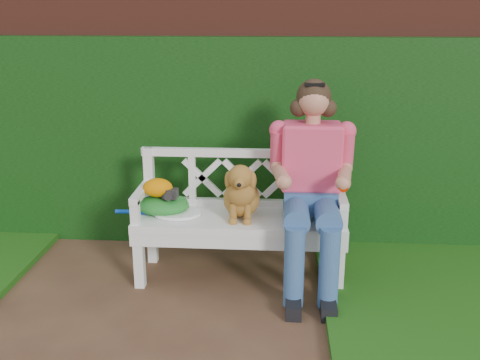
{
  "coord_description": "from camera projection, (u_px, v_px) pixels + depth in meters",
  "views": [
    {
      "loc": [
        0.78,
        -2.76,
        1.92
      ],
      "look_at": [
        0.51,
        1.01,
        0.75
      ],
      "focal_mm": 42.0,
      "sensor_mm": 36.0,
      "label": 1
    }
  ],
  "objects": [
    {
      "name": "tennis_racket",
      "position": [
        173.0,
        213.0,
        4.05
      ],
      "size": [
        0.71,
        0.51,
        0.03
      ],
      "primitive_type": null,
      "rotation": [
        0.0,
        0.0,
        0.41
      ],
      "color": "silver",
      "rests_on": "garden_bench"
    },
    {
      "name": "baseball_glove",
      "position": [
        158.0,
        188.0,
        4.02
      ],
      "size": [
        0.26,
        0.22,
        0.14
      ],
      "primitive_type": "ellipsoid",
      "rotation": [
        0.0,
        0.0,
        0.34
      ],
      "color": "orange",
      "rests_on": "green_bag"
    },
    {
      "name": "garden_bench",
      "position": [
        240.0,
        246.0,
        4.11
      ],
      "size": [
        1.6,
        0.65,
        0.48
      ],
      "primitive_type": null,
      "rotation": [
        0.0,
        0.0,
        -0.03
      ],
      "color": "white",
      "rests_on": "ground"
    },
    {
      "name": "ground",
      "position": [
        140.0,
        353.0,
        3.25
      ],
      "size": [
        60.0,
        60.0,
        0.0
      ],
      "primitive_type": "plane",
      "color": "#492C1F"
    },
    {
      "name": "green_bag",
      "position": [
        163.0,
        205.0,
        4.07
      ],
      "size": [
        0.46,
        0.4,
        0.13
      ],
      "primitive_type": null,
      "rotation": [
        0.0,
        0.0,
        0.33
      ],
      "color": "#2F7F2E",
      "rests_on": "garden_bench"
    },
    {
      "name": "ivy_hedge",
      "position": [
        184.0,
        143.0,
        4.6
      ],
      "size": [
        10.0,
        0.18,
        1.7
      ],
      "primitive_type": "cube",
      "color": "#1A4B13",
      "rests_on": "ground"
    },
    {
      "name": "dog",
      "position": [
        241.0,
        189.0,
        3.95
      ],
      "size": [
        0.32,
        0.41,
        0.42
      ],
      "primitive_type": null,
      "rotation": [
        0.0,
        0.0,
        0.11
      ],
      "color": "#9F6B3B",
      "rests_on": "garden_bench"
    },
    {
      "name": "brick_wall",
      "position": [
        187.0,
        108.0,
        4.74
      ],
      "size": [
        10.0,
        0.3,
        2.2
      ],
      "primitive_type": "cube",
      "color": "brown",
      "rests_on": "ground"
    },
    {
      "name": "seated_woman",
      "position": [
        311.0,
        185.0,
        3.91
      ],
      "size": [
        0.88,
        0.99,
        1.46
      ],
      "primitive_type": null,
      "rotation": [
        0.0,
        0.0,
        -0.38
      ],
      "color": "#FF6084",
      "rests_on": "ground"
    },
    {
      "name": "camera_item",
      "position": [
        170.0,
        193.0,
        4.0
      ],
      "size": [
        0.11,
        0.09,
        0.07
      ],
      "primitive_type": "cube",
      "rotation": [
        0.0,
        0.0,
        -0.1
      ],
      "color": "#252525",
      "rests_on": "green_bag"
    }
  ]
}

